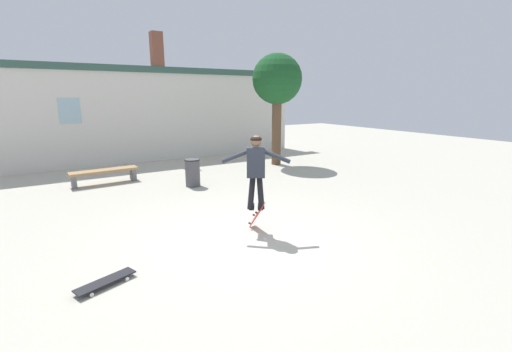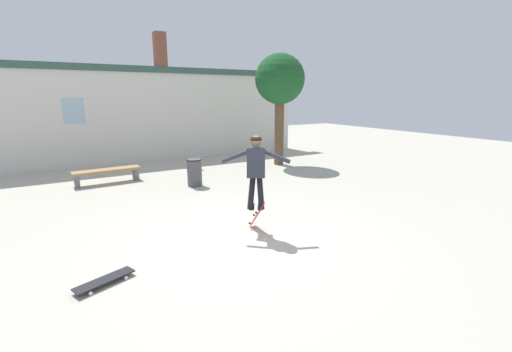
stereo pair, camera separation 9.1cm
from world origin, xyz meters
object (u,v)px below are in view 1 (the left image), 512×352
object	(u,v)px
tree_right	(277,82)
skateboard_flipping	(257,215)
trash_bin	(193,172)
skater	(256,166)
park_bench	(104,173)
skateboard_resting	(106,281)

from	to	relation	value
tree_right	skateboard_flipping	bearing A→B (deg)	-128.01
trash_bin	tree_right	bearing A→B (deg)	19.80
skater	trash_bin	bearing A→B (deg)	28.99
park_bench	trash_bin	size ratio (longest dim) A/B	2.40
park_bench	skater	xyz separation A→B (m)	(1.94, -5.74, 1.03)
park_bench	skateboard_flipping	world-z (taller)	skateboard_flipping
skater	skateboard_resting	distance (m)	3.16
tree_right	skater	distance (m)	7.24
skateboard_resting	park_bench	bearing A→B (deg)	61.67
skateboard_flipping	trash_bin	bearing A→B (deg)	5.80
park_bench	skateboard_flipping	size ratio (longest dim) A/B	2.95
tree_right	skateboard_resting	size ratio (longest dim) A/B	4.80
skater	skateboard_resting	bearing A→B (deg)	132.88
park_bench	trash_bin	world-z (taller)	trash_bin
tree_right	skateboard_resting	world-z (taller)	tree_right
skateboard_resting	tree_right	bearing A→B (deg)	19.96
tree_right	skateboard_resting	distance (m)	9.85
park_bench	skateboard_resting	bearing A→B (deg)	-101.66
trash_bin	skateboard_resting	xyz separation A→B (m)	(-3.11, -4.57, -0.36)
park_bench	skateboard_resting	xyz separation A→B (m)	(-0.90, -6.24, -0.26)
trash_bin	skateboard_flipping	distance (m)	3.98
tree_right	park_bench	distance (m)	6.87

